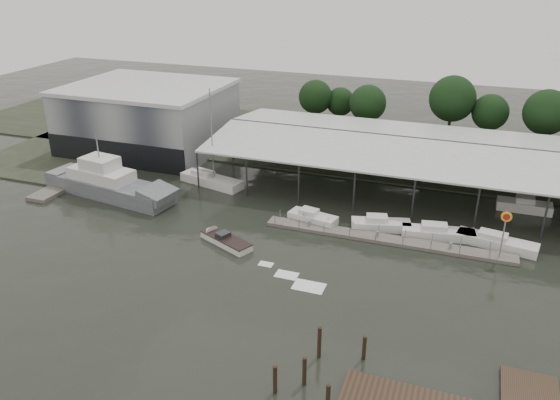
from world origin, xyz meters
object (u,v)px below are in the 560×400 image
(shell_fuel_sign, at_px, (505,226))
(grey_trawler, at_px, (110,184))
(speedboat_underway, at_px, (223,239))
(white_sailboat, at_px, (211,180))

(shell_fuel_sign, distance_m, grey_trawler, 49.09)
(shell_fuel_sign, distance_m, speedboat_underway, 30.10)
(shell_fuel_sign, xyz_separation_m, white_sailboat, (-38.09, 8.38, -3.27))
(shell_fuel_sign, relative_size, grey_trawler, 0.28)
(speedboat_underway, bearing_deg, grey_trawler, 5.37)
(speedboat_underway, bearing_deg, shell_fuel_sign, -142.85)
(grey_trawler, relative_size, white_sailboat, 1.45)
(shell_fuel_sign, xyz_separation_m, speedboat_underway, (-29.17, -6.52, -3.53))
(white_sailboat, height_order, speedboat_underway, white_sailboat)
(speedboat_underway, bearing_deg, white_sailboat, -34.54)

